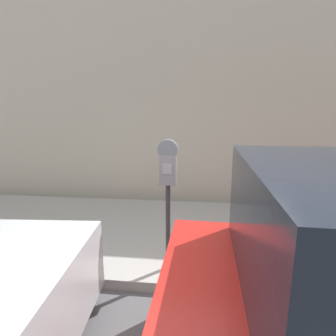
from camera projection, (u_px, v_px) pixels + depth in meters
The scene contains 3 objects.
sidewalk at pixel (177, 233), 4.32m from camera, with size 24.00×2.80×0.13m.
building_facade at pixel (184, 85), 5.64m from camera, with size 24.00×0.30×5.20m.
parking_meter at pixel (168, 176), 3.00m from camera, with size 0.23×0.14×1.60m.
Camera 1 is at (0.29, -1.79, 2.03)m, focal length 28.00 mm.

